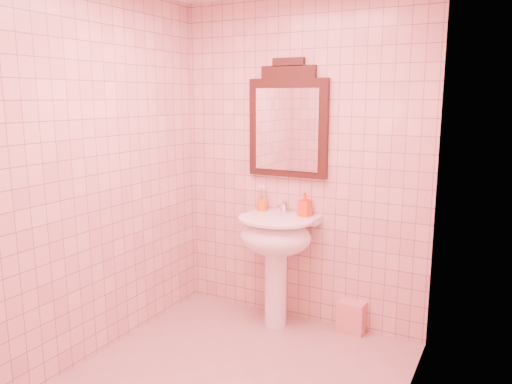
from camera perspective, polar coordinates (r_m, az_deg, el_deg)
The scene contains 8 objects.
floor at distance 3.33m, azimuth -3.13°, elevation -21.07°, with size 2.20×2.20×0.00m, color tan.
back_wall at distance 3.85m, azimuth 5.09°, elevation 3.19°, with size 2.00×0.02×2.50m, color beige.
pedestal_sink at distance 3.80m, azimuth 2.26°, elevation -5.94°, with size 0.58×0.58×0.86m.
faucet at distance 3.86m, azimuth 3.16°, elevation -1.74°, with size 0.04×0.16×0.11m.
mirror at distance 3.83m, azimuth 3.66°, elevation 7.90°, with size 0.64×0.06×0.89m.
toothbrush_cup at distance 3.97m, azimuth 0.71°, elevation -1.44°, with size 0.08×0.08×0.18m.
soap_dispenser at distance 3.80m, azimuth 5.60°, elevation -1.41°, with size 0.08×0.09×0.19m, color #E93D13.
towel at distance 3.96m, azimuth 10.87°, elevation -13.83°, with size 0.20×0.13×0.24m, color #DB9081.
Camera 1 is at (1.46, -2.42, 1.76)m, focal length 35.00 mm.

